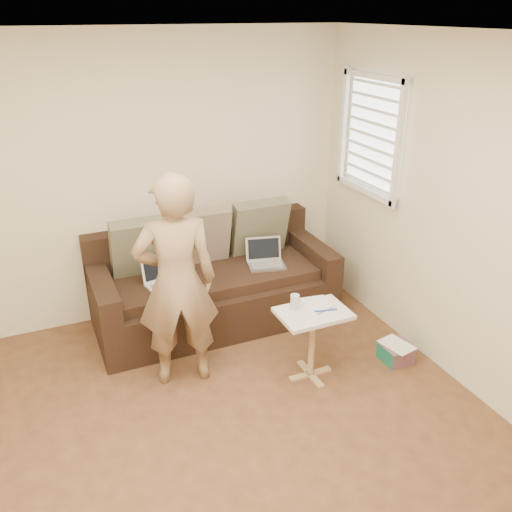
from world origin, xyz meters
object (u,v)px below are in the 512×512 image
object	(u,v)px
sofa	(214,280)
side_table	(312,344)
laptop_white	(168,286)
drinking_glass	(295,302)
laptop_silver	(267,266)
striped_box	(396,352)
person	(176,282)

from	to	relation	value
sofa	side_table	xyz separation A→B (m)	(0.41, -1.13, -0.13)
laptop_white	drinking_glass	size ratio (longest dim) A/B	2.90
laptop_silver	striped_box	bearing A→B (deg)	-45.41
side_table	laptop_silver	bearing A→B (deg)	85.81
laptop_silver	sofa	bearing A→B (deg)	-179.09
drinking_glass	striped_box	distance (m)	1.07
laptop_white	striped_box	distance (m)	2.03
laptop_white	striped_box	xyz separation A→B (m)	(1.64, -1.11, -0.44)
laptop_silver	drinking_glass	distance (m)	0.95
sofa	striped_box	size ratio (longest dim) A/B	8.81
sofa	laptop_white	xyz separation A→B (m)	(-0.46, -0.12, 0.10)
side_table	sofa	bearing A→B (deg)	110.08
sofa	drinking_glass	distance (m)	1.10
striped_box	laptop_white	bearing A→B (deg)	145.74
laptop_silver	person	size ratio (longest dim) A/B	0.20
laptop_silver	side_table	xyz separation A→B (m)	(-0.07, -1.02, -0.22)
sofa	person	size ratio (longest dim) A/B	1.29
side_table	person	bearing A→B (deg)	157.19
laptop_silver	side_table	world-z (taller)	laptop_silver
laptop_white	person	distance (m)	0.70
person	laptop_silver	bearing A→B (deg)	-139.64
laptop_white	person	xyz separation A→B (m)	(-0.08, -0.61, 0.34)
person	side_table	xyz separation A→B (m)	(0.96, -0.40, -0.56)
sofa	laptop_white	bearing A→B (deg)	-165.67
person	drinking_glass	size ratio (longest dim) A/B	14.26
laptop_silver	striped_box	world-z (taller)	laptop_silver
sofa	striped_box	bearing A→B (deg)	-46.47
laptop_silver	person	distance (m)	1.25
sofa	side_table	world-z (taller)	sofa
person	side_table	bearing A→B (deg)	166.57
sofa	striped_box	distance (m)	1.74
laptop_white	person	size ratio (longest dim) A/B	0.20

